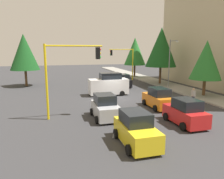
{
  "coord_description": "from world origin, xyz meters",
  "views": [
    {
      "loc": [
        23.25,
        -7.02,
        5.48
      ],
      "look_at": [
        0.81,
        -0.69,
        1.2
      ],
      "focal_mm": 34.08,
      "sensor_mm": 36.0,
      "label": 1
    }
  ],
  "objects_px": {
    "tree_roadside_far": "(135,51)",
    "car_silver": "(105,107)",
    "traffic_signal_far_left": "(124,58)",
    "tree_roadside_near": "(206,60)",
    "street_lamp_curbside": "(171,59)",
    "traffic_signal_near_right": "(69,67)",
    "car_red": "(185,113)",
    "car_black": "(122,81)",
    "pedestrian_crossing": "(193,96)",
    "car_yellow": "(136,130)",
    "tree_opposite_side": "(24,52)",
    "tree_roadside_mid": "(161,47)",
    "car_orange": "(158,99)",
    "delivery_van_white": "(109,85)"
  },
  "relations": [
    {
      "from": "tree_roadside_far",
      "to": "car_silver",
      "type": "xyz_separation_m",
      "value": [
        24.92,
        -12.5,
        -4.41
      ]
    },
    {
      "from": "traffic_signal_far_left",
      "to": "tree_roadside_near",
      "type": "relative_size",
      "value": 0.87
    },
    {
      "from": "tree_roadside_far",
      "to": "tree_roadside_near",
      "type": "height_order",
      "value": "tree_roadside_far"
    },
    {
      "from": "traffic_signal_far_left",
      "to": "street_lamp_curbside",
      "type": "height_order",
      "value": "street_lamp_curbside"
    },
    {
      "from": "traffic_signal_far_left",
      "to": "traffic_signal_near_right",
      "type": "bearing_deg",
      "value": -29.82
    },
    {
      "from": "car_silver",
      "to": "car_red",
      "type": "relative_size",
      "value": 0.96
    },
    {
      "from": "car_black",
      "to": "pedestrian_crossing",
      "type": "relative_size",
      "value": 2.34
    },
    {
      "from": "car_yellow",
      "to": "car_red",
      "type": "xyz_separation_m",
      "value": [
        -2.2,
        4.85,
        0.0
      ]
    },
    {
      "from": "car_yellow",
      "to": "tree_opposite_side",
      "type": "bearing_deg",
      "value": -160.52
    },
    {
      "from": "tree_roadside_far",
      "to": "tree_roadside_near",
      "type": "distance_m",
      "value": 20.05
    },
    {
      "from": "tree_roadside_mid",
      "to": "car_black",
      "type": "height_order",
      "value": "tree_roadside_mid"
    },
    {
      "from": "traffic_signal_far_left",
      "to": "car_silver",
      "type": "distance_m",
      "value": 22.89
    },
    {
      "from": "traffic_signal_far_left",
      "to": "tree_roadside_near",
      "type": "distance_m",
      "value": 16.7
    },
    {
      "from": "car_yellow",
      "to": "tree_roadside_near",
      "type": "bearing_deg",
      "value": 128.26
    },
    {
      "from": "tree_opposite_side",
      "to": "pedestrian_crossing",
      "type": "distance_m",
      "value": 24.99
    },
    {
      "from": "street_lamp_curbside",
      "to": "tree_roadside_near",
      "type": "relative_size",
      "value": 1.05
    },
    {
      "from": "traffic_signal_near_right",
      "to": "street_lamp_curbside",
      "type": "distance_m",
      "value": 17.77
    },
    {
      "from": "car_silver",
      "to": "pedestrian_crossing",
      "type": "bearing_deg",
      "value": 101.22
    },
    {
      "from": "tree_opposite_side",
      "to": "pedestrian_crossing",
      "type": "relative_size",
      "value": 4.7
    },
    {
      "from": "tree_roadside_far",
      "to": "car_orange",
      "type": "xyz_separation_m",
      "value": [
        23.17,
        -6.77,
        -4.41
      ]
    },
    {
      "from": "tree_roadside_mid",
      "to": "car_black",
      "type": "bearing_deg",
      "value": -84.06
    },
    {
      "from": "tree_roadside_near",
      "to": "car_black",
      "type": "distance_m",
      "value": 12.3
    },
    {
      "from": "traffic_signal_near_right",
      "to": "car_silver",
      "type": "relative_size",
      "value": 1.66
    },
    {
      "from": "street_lamp_curbside",
      "to": "tree_opposite_side",
      "type": "height_order",
      "value": "tree_opposite_side"
    },
    {
      "from": "traffic_signal_far_left",
      "to": "tree_roadside_far",
      "type": "xyz_separation_m",
      "value": [
        -4.0,
        3.78,
        1.2
      ]
    },
    {
      "from": "car_silver",
      "to": "pedestrian_crossing",
      "type": "relative_size",
      "value": 2.12
    },
    {
      "from": "pedestrian_crossing",
      "to": "traffic_signal_far_left",
      "type": "bearing_deg",
      "value": -176.69
    },
    {
      "from": "car_silver",
      "to": "car_black",
      "type": "height_order",
      "value": "same"
    },
    {
      "from": "delivery_van_white",
      "to": "car_yellow",
      "type": "xyz_separation_m",
      "value": [
        14.2,
        -2.11,
        -0.39
      ]
    },
    {
      "from": "traffic_signal_far_left",
      "to": "pedestrian_crossing",
      "type": "height_order",
      "value": "traffic_signal_far_left"
    },
    {
      "from": "traffic_signal_far_left",
      "to": "car_yellow",
      "type": "height_order",
      "value": "traffic_signal_far_left"
    },
    {
      "from": "car_yellow",
      "to": "traffic_signal_near_right",
      "type": "bearing_deg",
      "value": -151.93
    },
    {
      "from": "car_black",
      "to": "car_yellow",
      "type": "bearing_deg",
      "value": -16.24
    },
    {
      "from": "car_orange",
      "to": "traffic_signal_far_left",
      "type": "bearing_deg",
      "value": 171.15
    },
    {
      "from": "tree_opposite_side",
      "to": "delivery_van_white",
      "type": "xyz_separation_m",
      "value": [
        10.0,
        10.67,
        -3.97
      ]
    },
    {
      "from": "traffic_signal_near_right",
      "to": "delivery_van_white",
      "type": "bearing_deg",
      "value": 145.91
    },
    {
      "from": "traffic_signal_far_left",
      "to": "tree_roadside_near",
      "type": "xyz_separation_m",
      "value": [
        16.0,
        4.78,
        0.26
      ]
    },
    {
      "from": "street_lamp_curbside",
      "to": "tree_roadside_mid",
      "type": "bearing_deg",
      "value": 169.67
    },
    {
      "from": "car_red",
      "to": "tree_roadside_near",
      "type": "bearing_deg",
      "value": 134.7
    },
    {
      "from": "traffic_signal_far_left",
      "to": "car_black",
      "type": "height_order",
      "value": "traffic_signal_far_left"
    },
    {
      "from": "tree_opposite_side",
      "to": "car_red",
      "type": "xyz_separation_m",
      "value": [
        22.0,
        13.41,
        -4.35
      ]
    },
    {
      "from": "tree_roadside_mid",
      "to": "car_yellow",
      "type": "xyz_separation_m",
      "value": [
        20.2,
        -12.44,
        -5.11
      ]
    },
    {
      "from": "traffic_signal_far_left",
      "to": "delivery_van_white",
      "type": "relative_size",
      "value": 1.21
    },
    {
      "from": "tree_roadside_mid",
      "to": "delivery_van_white",
      "type": "xyz_separation_m",
      "value": [
        6.0,
        -10.33,
        -4.72
      ]
    },
    {
      "from": "tree_opposite_side",
      "to": "car_orange",
      "type": "xyz_separation_m",
      "value": [
        17.17,
        13.73,
        -4.35
      ]
    },
    {
      "from": "traffic_signal_near_right",
      "to": "car_red",
      "type": "bearing_deg",
      "value": 63.87
    },
    {
      "from": "traffic_signal_far_left",
      "to": "car_orange",
      "type": "relative_size",
      "value": 1.5
    },
    {
      "from": "tree_opposite_side",
      "to": "tree_roadside_far",
      "type": "height_order",
      "value": "tree_roadside_far"
    },
    {
      "from": "traffic_signal_far_left",
      "to": "pedestrian_crossing",
      "type": "distance_m",
      "value": 19.27
    },
    {
      "from": "delivery_van_white",
      "to": "car_yellow",
      "type": "relative_size",
      "value": 1.26
    }
  ]
}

